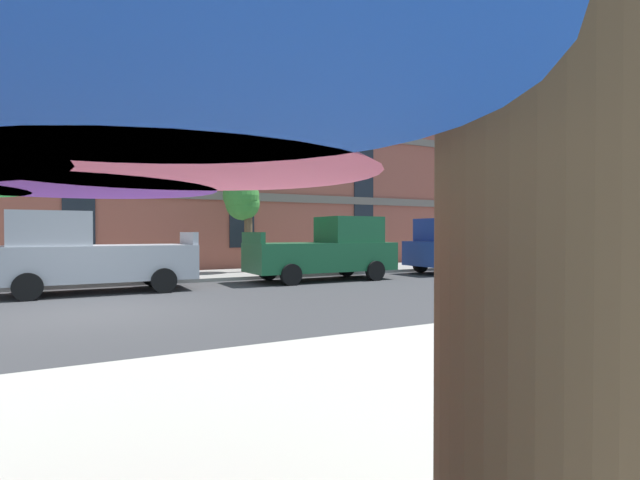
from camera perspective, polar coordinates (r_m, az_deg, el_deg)
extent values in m
plane|color=#38383A|center=(10.74, -25.96, -8.02)|extent=(120.00, 120.00, 0.00)
cube|color=gray|center=(17.48, -26.82, -4.40)|extent=(56.00, 3.60, 0.12)
cube|color=#934C3D|center=(26.81, -27.41, 18.06)|extent=(43.84, 12.00, 19.20)
cube|color=#6B6056|center=(19.63, -27.04, 5.34)|extent=(42.97, 0.08, 0.36)
cube|color=#6B6056|center=(20.14, -27.11, 14.46)|extent=(42.97, 0.08, 0.36)
cube|color=#6B6056|center=(21.12, -27.18, 22.93)|extent=(42.97, 0.08, 0.36)
cube|color=black|center=(21.28, -27.19, 23.91)|extent=(1.10, 0.06, 18.00)
cube|color=black|center=(22.30, -9.44, 22.90)|extent=(1.10, 0.06, 18.00)
cube|color=black|center=(24.90, 5.30, 20.51)|extent=(1.10, 0.06, 18.00)
cube|color=black|center=(28.65, 16.34, 17.82)|extent=(1.10, 0.06, 18.00)
cube|color=#A8AAB2|center=(14.35, -25.17, -2.49)|extent=(5.10, 1.90, 0.96)
cube|color=#A8AAB2|center=(14.31, -29.60, 1.19)|extent=(1.90, 1.75, 0.90)
cube|color=#A8AAB2|center=(14.66, -15.51, 0.22)|extent=(0.16, 1.75, 0.36)
cylinder|color=black|center=(15.48, -19.48, -3.99)|extent=(0.68, 0.22, 0.68)
cylinder|color=black|center=(13.62, -18.27, -4.65)|extent=(0.68, 0.22, 0.68)
cylinder|color=black|center=(15.33, -31.27, -4.12)|extent=(0.68, 0.22, 0.68)
cylinder|color=black|center=(13.44, -31.72, -4.82)|extent=(0.68, 0.22, 0.68)
cube|color=#195933|center=(16.27, 0.16, -2.01)|extent=(5.10, 1.90, 0.96)
cube|color=#195933|center=(16.80, 3.47, 1.25)|extent=(1.90, 1.75, 0.90)
cube|color=#195933|center=(15.23, -8.04, 0.27)|extent=(0.16, 1.75, 0.36)
cylinder|color=black|center=(14.75, -3.50, -4.18)|extent=(0.68, 0.22, 0.68)
cylinder|color=black|center=(16.49, -6.27, -3.65)|extent=(0.68, 0.22, 0.68)
cylinder|color=black|center=(16.32, 6.66, -3.70)|extent=(0.68, 0.22, 0.68)
cylinder|color=black|center=(17.91, 3.18, -3.28)|extent=(0.68, 0.22, 0.68)
cube|color=navy|center=(20.36, 17.14, -1.46)|extent=(5.10, 1.90, 0.96)
cube|color=navy|center=(19.57, 14.89, 1.18)|extent=(1.90, 1.75, 0.90)
cube|color=navy|center=(22.16, 21.64, 0.41)|extent=(0.16, 1.75, 0.36)
cylinder|color=black|center=(22.17, 18.26, -2.52)|extent=(0.68, 0.22, 0.68)
cylinder|color=black|center=(20.91, 22.04, -2.74)|extent=(0.68, 0.22, 0.68)
cylinder|color=black|center=(20.01, 12.00, -2.86)|extent=(0.68, 0.22, 0.68)
cylinder|color=black|center=(18.60, 15.78, -3.16)|extent=(0.68, 0.22, 0.68)
cube|color=#B21E19|center=(26.11, 28.59, -1.28)|extent=(4.40, 1.76, 0.80)
cube|color=#B21E19|center=(25.97, 28.42, 0.34)|extent=(2.30, 1.55, 0.68)
cube|color=black|center=(25.97, 28.42, 0.34)|extent=(2.32, 1.57, 0.32)
cylinder|color=black|center=(27.75, 28.60, -1.98)|extent=(0.60, 0.22, 0.60)
cylinder|color=black|center=(26.83, 31.75, -2.10)|extent=(0.60, 0.22, 0.60)
cylinder|color=black|center=(25.52, 25.24, -2.20)|extent=(0.60, 0.22, 0.60)
cylinder|color=black|center=(24.51, 28.55, -2.35)|extent=(0.60, 0.22, 0.60)
cylinder|color=slate|center=(37.56, 33.19, -0.07)|extent=(0.07, 0.07, 2.20)
cylinder|color=red|center=(37.57, 33.21, 2.03)|extent=(0.03, 0.68, 0.68)
cylinder|color=brown|center=(18.62, -8.61, -0.74)|extent=(0.31, 0.31, 2.23)
sphere|color=#387F33|center=(18.62, -9.47, 5.29)|extent=(1.40, 1.40, 1.40)
sphere|color=#387F33|center=(18.68, -9.29, 4.40)|extent=(1.34, 1.34, 1.34)
cone|color=#E5668C|center=(1.68, -17.18, 13.96)|extent=(1.37, 1.37, 0.36)
cone|color=#662D9E|center=(2.44, -28.79, 9.74)|extent=(1.37, 1.37, 0.36)
cylinder|color=brown|center=(1.85, 25.45, 23.43)|extent=(0.70, 0.70, 4.73)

